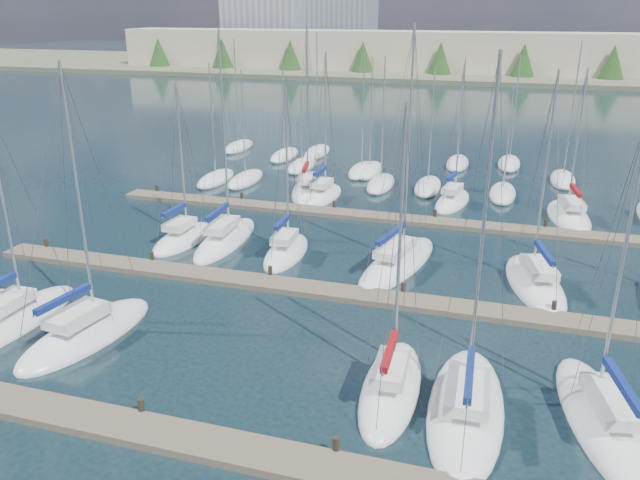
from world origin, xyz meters
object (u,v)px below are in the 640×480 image
(sailboat_p, at_px, (452,201))
(sailboat_l, at_px, (535,283))
(sailboat_h, at_px, (183,239))
(sailboat_d, at_px, (391,387))
(sailboat_k, at_px, (398,263))
(sailboat_e, at_px, (466,408))
(sailboat_n, at_px, (307,190))
(sailboat_o, at_px, (323,195))
(sailboat_f, at_px, (602,420))
(sailboat_i, at_px, (225,239))
(sailboat_j, at_px, (286,252))
(sailboat_b, at_px, (14,321))
(sailboat_c, at_px, (87,333))
(sailboat_q, at_px, (569,216))

(sailboat_p, distance_m, sailboat_l, 16.48)
(sailboat_h, relative_size, sailboat_d, 0.91)
(sailboat_k, height_order, sailboat_e, sailboat_k)
(sailboat_n, bearing_deg, sailboat_o, -45.22)
(sailboat_f, relative_size, sailboat_k, 0.86)
(sailboat_i, bearing_deg, sailboat_n, 80.64)
(sailboat_h, bearing_deg, sailboat_l, 1.53)
(sailboat_i, bearing_deg, sailboat_p, 41.50)
(sailboat_k, height_order, sailboat_l, sailboat_k)
(sailboat_h, distance_m, sailboat_n, 14.88)
(sailboat_j, distance_m, sailboat_p, 17.52)
(sailboat_h, distance_m, sailboat_p, 22.40)
(sailboat_b, xyz_separation_m, sailboat_p, (19.45, 27.97, 0.02))
(sailboat_i, bearing_deg, sailboat_e, -43.17)
(sailboat_j, height_order, sailboat_n, sailboat_n)
(sailboat_k, relative_size, sailboat_p, 1.28)
(sailboat_f, xyz_separation_m, sailboat_j, (-17.90, 13.13, 0.01))
(sailboat_k, bearing_deg, sailboat_n, 139.46)
(sailboat_f, xyz_separation_m, sailboat_l, (-2.31, 12.75, -0.00))
(sailboat_c, xyz_separation_m, sailboat_i, (0.86, 14.19, 0.02))
(sailboat_o, relative_size, sailboat_i, 0.86)
(sailboat_f, height_order, sailboat_i, sailboat_i)
(sailboat_k, xyz_separation_m, sailboat_e, (5.38, -14.26, -0.00))
(sailboat_c, height_order, sailboat_d, sailboat_c)
(sailboat_q, bearing_deg, sailboat_c, -139.55)
(sailboat_q, xyz_separation_m, sailboat_d, (-8.71, -26.91, 0.01))
(sailboat_k, distance_m, sailboat_e, 15.24)
(sailboat_p, distance_m, sailboat_q, 9.09)
(sailboat_f, height_order, sailboat_e, sailboat_e)
(sailboat_k, bearing_deg, sailboat_p, 94.95)
(sailboat_l, distance_m, sailboat_o, 21.86)
(sailboat_b, distance_m, sailboat_q, 38.98)
(sailboat_k, bearing_deg, sailboat_f, -39.40)
(sailboat_c, relative_size, sailboat_e, 0.94)
(sailboat_d, bearing_deg, sailboat_e, -12.25)
(sailboat_e, bearing_deg, sailboat_d, 168.03)
(sailboat_p, height_order, sailboat_e, sailboat_e)
(sailboat_f, xyz_separation_m, sailboat_d, (-8.32, -0.26, 0.01))
(sailboat_c, distance_m, sailboat_d, 15.31)
(sailboat_j, bearing_deg, sailboat_h, 174.65)
(sailboat_f, distance_m, sailboat_l, 12.95)
(sailboat_n, bearing_deg, sailboat_f, -64.59)
(sailboat_h, xyz_separation_m, sailboat_d, (17.31, -13.67, 0.01))
(sailboat_e, height_order, sailboat_q, sailboat_e)
(sailboat_p, bearing_deg, sailboat_f, -63.80)
(sailboat_h, height_order, sailboat_p, sailboat_p)
(sailboat_e, distance_m, sailboat_l, 13.87)
(sailboat_f, height_order, sailboat_o, sailboat_f)
(sailboat_b, distance_m, sailboat_i, 15.12)
(sailboat_n, bearing_deg, sailboat_b, -116.02)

